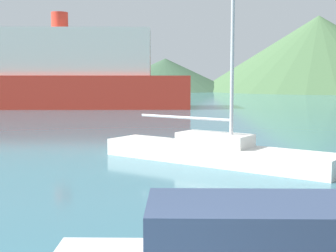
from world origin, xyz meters
TOP-DOWN VIEW (x-y plane):
  - sailboat_inner at (2.17, 13.25)m, footprint 7.71×6.29m
  - ferry_distant at (-9.11, 42.50)m, footprint 24.38×6.32m
  - hill_central at (-21.65, 103.42)m, footprint 42.31×42.31m
  - hill_east at (1.56, 99.30)m, footprint 29.92×29.92m
  - hill_far_east at (34.15, 97.76)m, footprint 51.27×51.27m

SIDE VIEW (x-z plane):
  - sailboat_inner at x=2.17m, z-range -3.65..4.49m
  - ferry_distant at x=-9.11m, z-range -1.25..7.74m
  - hill_east at x=1.56m, z-range 0.00..6.94m
  - hill_central at x=-21.65m, z-range 0.00..14.06m
  - hill_far_east at x=34.15m, z-range 0.00..15.93m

